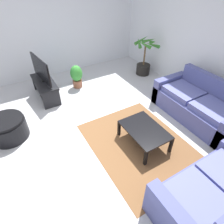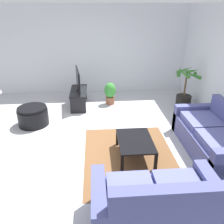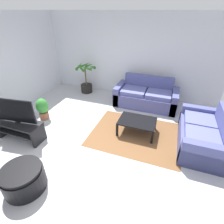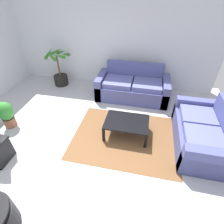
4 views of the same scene
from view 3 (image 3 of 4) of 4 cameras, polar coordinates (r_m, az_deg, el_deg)
The scene contains 11 objects.
ground_plane at distance 4.06m, azimuth -5.32°, elevation -10.59°, with size 6.60×6.60×0.00m, color #B2B2B7.
wall_back at distance 6.02m, azimuth 6.54°, elevation 18.15°, with size 6.00×0.06×2.70m, color silver.
couch_main at distance 5.57m, azimuth 11.39°, elevation 5.13°, with size 1.93×0.90×0.90m.
couch_loveseat at distance 4.32m, azimuth 28.34°, elevation -6.90°, with size 0.90×1.63×0.90m.
tv_stand at distance 4.58m, azimuth -28.70°, elevation -4.75°, with size 1.10×0.45×0.46m.
tv at distance 4.35m, azimuth -30.23°, elevation 0.36°, with size 1.00×0.17×0.60m.
coffee_table at distance 4.24m, azimuth 8.54°, elevation -3.34°, with size 0.91×0.63×0.36m.
area_rug at distance 4.35m, azimuth 7.92°, elevation -7.45°, with size 2.20×1.70×0.01m, color brown.
potted_palm at distance 6.43m, azimuth -8.70°, elevation 10.29°, with size 0.66×0.66×1.13m.
potted_plant_small at distance 5.10m, azimuth -22.49°, elevation 1.22°, with size 0.33×0.33×0.64m.
ottoman at distance 3.47m, azimuth -27.75°, elevation -19.32°, with size 0.71×0.71×0.45m.
Camera 3 is at (1.37, -2.70, 2.71)m, focal length 26.97 mm.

